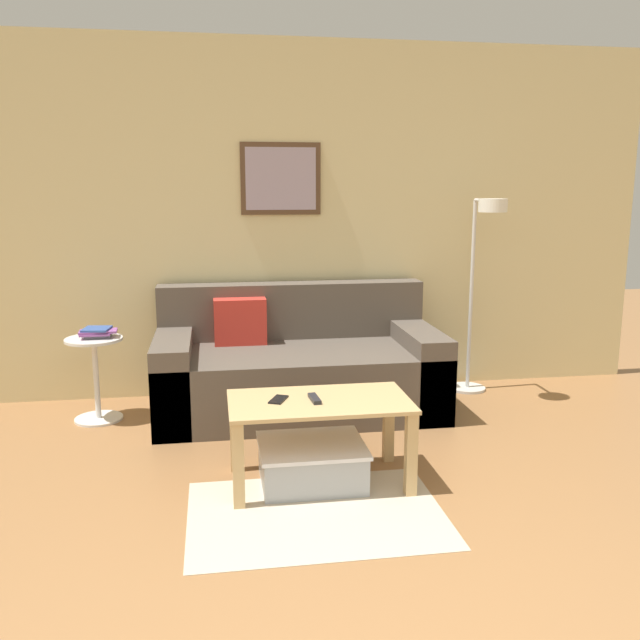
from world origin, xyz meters
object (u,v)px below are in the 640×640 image
object	(u,v)px
floor_lamp	(482,269)
cell_phone	(278,399)
book_stack	(97,332)
remote_control	(315,399)
side_table	(96,371)
coffee_table	(319,417)
storage_bin	(312,463)
couch	(297,369)

from	to	relation	value
floor_lamp	cell_phone	distance (m)	2.08
book_stack	remote_control	distance (m)	1.74
cell_phone	side_table	bearing A→B (deg)	157.56
coffee_table	book_stack	xyz separation A→B (m)	(-1.28, 1.20, 0.23)
book_stack	cell_phone	size ratio (longest dim) A/B	1.76
storage_bin	book_stack	bearing A→B (deg)	135.93
coffee_table	floor_lamp	distance (m)	1.97
floor_lamp	book_stack	distance (m)	2.68
coffee_table	book_stack	bearing A→B (deg)	136.86
storage_bin	book_stack	world-z (taller)	book_stack
side_table	remote_control	bearing A→B (deg)	-43.11
couch	coffee_table	world-z (taller)	couch
storage_bin	book_stack	distance (m)	1.79
floor_lamp	cell_phone	bearing A→B (deg)	-141.78
couch	coffee_table	xyz separation A→B (m)	(-0.03, -1.19, 0.07)
couch	book_stack	bearing A→B (deg)	179.75
side_table	cell_phone	world-z (taller)	side_table
side_table	remote_control	world-z (taller)	side_table
book_stack	remote_control	world-z (taller)	book_stack
coffee_table	book_stack	world-z (taller)	book_stack
coffee_table	remote_control	bearing A→B (deg)	-162.27
couch	storage_bin	bearing A→B (deg)	-93.49
floor_lamp	book_stack	bearing A→B (deg)	-178.37
couch	side_table	distance (m)	1.34
coffee_table	storage_bin	bearing A→B (deg)	-179.25
couch	book_stack	xyz separation A→B (m)	(-1.31, 0.01, 0.30)
book_stack	storage_bin	bearing A→B (deg)	-44.07
coffee_table	side_table	world-z (taller)	side_table
couch	side_table	bearing A→B (deg)	-179.69
storage_bin	book_stack	size ratio (longest dim) A/B	2.23
couch	side_table	world-z (taller)	couch
floor_lamp	book_stack	size ratio (longest dim) A/B	5.85
coffee_table	side_table	bearing A→B (deg)	137.68
storage_bin	cell_phone	size ratio (longest dim) A/B	3.92
cell_phone	couch	bearing A→B (deg)	102.58
remote_control	floor_lamp	bearing A→B (deg)	38.11
couch	book_stack	size ratio (longest dim) A/B	7.73
coffee_table	storage_bin	xyz separation A→B (m)	(-0.04, -0.00, -0.25)
storage_bin	remote_control	size ratio (longest dim) A/B	3.66
storage_bin	floor_lamp	size ratio (longest dim) A/B	0.38
remote_control	cell_phone	distance (m)	0.19
storage_bin	cell_phone	xyz separation A→B (m)	(-0.17, 0.03, 0.35)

